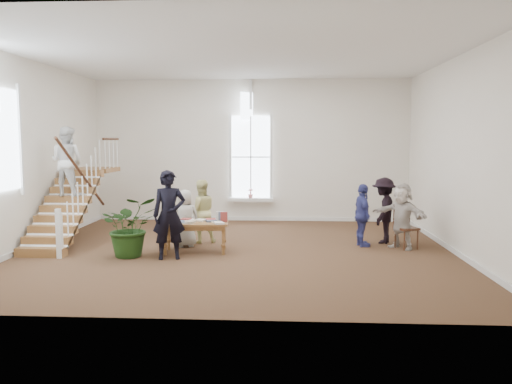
# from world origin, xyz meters

# --- Properties ---
(ground) EXTENTS (10.00, 10.00, 0.00)m
(ground) POSITION_xyz_m (0.00, 0.00, 0.00)
(ground) COLOR #4A2F1D
(ground) RESTS_ON ground
(room_shell) EXTENTS (10.49, 10.00, 10.00)m
(room_shell) POSITION_xyz_m (-0.00, 4.39, 0.40)
(room_shell) COLOR silver
(room_shell) RESTS_ON ground
(staircase) EXTENTS (1.10, 4.10, 2.92)m
(staircase) POSITION_xyz_m (-4.34, 0.75, 1.62)
(staircase) COLOR brown
(staircase) RESTS_ON ground
(library_table) EXTENTS (1.57, 0.88, 0.77)m
(library_table) POSITION_xyz_m (-0.97, -0.19, 0.63)
(library_table) COLOR brown
(library_table) RESTS_ON ground
(police_officer) EXTENTS (0.80, 0.63, 1.94)m
(police_officer) POSITION_xyz_m (-1.43, -0.84, 0.97)
(police_officer) COLOR black
(police_officer) RESTS_ON ground
(elderly_woman) EXTENTS (0.81, 0.68, 1.41)m
(elderly_woman) POSITION_xyz_m (-1.33, 0.41, 0.70)
(elderly_woman) COLOR #BBB9AD
(elderly_woman) RESTS_ON ground
(person_yellow) EXTENTS (0.94, 0.84, 1.60)m
(person_yellow) POSITION_xyz_m (-1.03, 0.91, 0.80)
(person_yellow) COLOR #DCD68A
(person_yellow) RESTS_ON ground
(woman_cluster_a) EXTENTS (0.52, 0.95, 1.53)m
(woman_cluster_a) POSITION_xyz_m (2.98, 0.69, 0.77)
(woman_cluster_a) COLOR #373B84
(woman_cluster_a) RESTS_ON ground
(woman_cluster_b) EXTENTS (0.97, 1.22, 1.66)m
(woman_cluster_b) POSITION_xyz_m (3.58, 1.14, 0.83)
(woman_cluster_b) COLOR black
(woman_cluster_b) RESTS_ON ground
(woman_cluster_c) EXTENTS (1.34, 1.39, 1.58)m
(woman_cluster_c) POSITION_xyz_m (3.88, 0.49, 0.79)
(woman_cluster_c) COLOR beige
(woman_cluster_c) RESTS_ON ground
(floor_plant) EXTENTS (1.55, 1.47, 1.35)m
(floor_plant) POSITION_xyz_m (-2.36, -0.67, 0.68)
(floor_plant) COLOR #1A3A12
(floor_plant) RESTS_ON ground
(side_chair) EXTENTS (0.60, 0.60, 1.05)m
(side_chair) POSITION_xyz_m (3.97, 0.58, 0.59)
(side_chair) COLOR #311F0D
(side_chair) RESTS_ON ground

